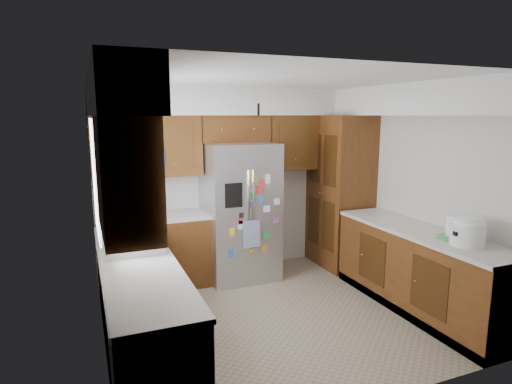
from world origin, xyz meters
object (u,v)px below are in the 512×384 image
(rice_cooker, at_px, (468,230))
(paper_towel, at_px, (452,228))
(pantry, at_px, (340,192))
(fridge, at_px, (240,212))

(rice_cooker, distance_m, paper_towel, 0.18)
(pantry, distance_m, fridge, 1.51)
(pantry, distance_m, paper_towel, 2.04)
(paper_towel, bearing_deg, rice_cooker, -83.45)
(fridge, bearing_deg, paper_towel, -54.69)
(pantry, relative_size, rice_cooker, 6.43)
(fridge, relative_size, rice_cooker, 5.38)
(paper_towel, bearing_deg, fridge, 125.31)
(rice_cooker, height_order, paper_towel, rice_cooker)
(pantry, bearing_deg, rice_cooker, -90.01)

